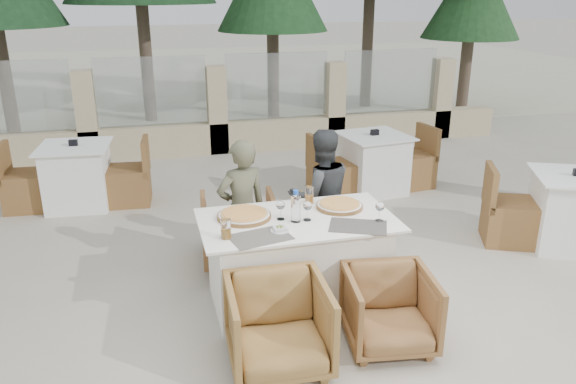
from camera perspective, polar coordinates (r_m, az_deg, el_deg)
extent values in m
plane|color=#B9B19E|center=(5.00, 0.97, -10.62)|extent=(80.00, 80.00, 0.00)
cube|color=beige|center=(18.35, -11.21, 11.65)|extent=(30.00, 16.00, 0.01)
cone|color=#224D23|center=(12.56, 18.20, 17.70)|extent=(1.98, 1.98, 4.50)
cube|color=#625D54|center=(4.26, -2.84, -4.60)|extent=(0.50, 0.39, 0.00)
cube|color=#514C46|center=(4.48, 7.13, -3.47)|extent=(0.53, 0.46, 0.00)
cylinder|color=orange|center=(4.62, -4.48, -2.30)|extent=(0.50, 0.50, 0.06)
cylinder|color=orange|center=(4.83, 5.25, -1.32)|extent=(0.51, 0.51, 0.05)
cylinder|color=#ADCDE3|center=(4.49, 0.79, -1.44)|extent=(0.10, 0.10, 0.27)
cylinder|color=orange|center=(4.24, -6.33, -3.74)|extent=(0.09, 0.09, 0.15)
cylinder|color=orange|center=(4.91, 2.17, -0.30)|extent=(0.09, 0.09, 0.15)
imported|color=#9C6738|center=(5.50, -5.00, -3.79)|extent=(0.78, 0.80, 0.67)
imported|color=olive|center=(5.54, 3.98, -3.86)|extent=(0.86, 0.87, 0.62)
imported|color=olive|center=(4.03, -0.99, -13.44)|extent=(0.73, 0.75, 0.65)
imported|color=brown|center=(4.33, 10.26, -11.70)|extent=(0.72, 0.73, 0.59)
imported|color=#56563E|center=(5.10, -4.69, -1.81)|extent=(0.54, 0.42, 1.31)
imported|color=#3A3D40|center=(5.41, 3.35, -0.43)|extent=(0.65, 0.51, 1.32)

